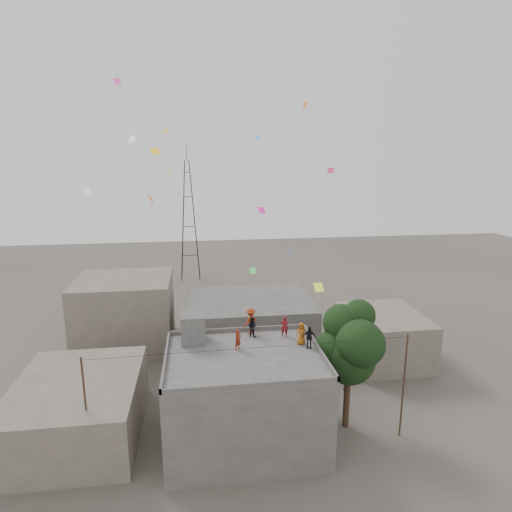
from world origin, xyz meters
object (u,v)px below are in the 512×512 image
at_px(transmission_tower, 189,220).
at_px(person_dark_adult, 309,337).
at_px(tree, 351,345).
at_px(person_red_adult, 284,326).
at_px(stair_head_box, 193,328).

xyz_separation_m(transmission_tower, person_dark_adult, (8.40, -39.43, -2.22)).
bearing_deg(person_dark_adult, tree, 8.80).
height_order(tree, person_dark_adult, tree).
bearing_deg(transmission_tower, person_dark_adult, -77.97).
bearing_deg(tree, person_dark_adult, -179.48).
distance_m(transmission_tower, person_red_adult, 38.11).
relative_size(tree, person_red_adult, 6.12).
bearing_deg(person_red_adult, tree, 165.56).
bearing_deg(person_red_adult, transmission_tower, -67.78).
bearing_deg(stair_head_box, transmission_tower, 91.23).
xyz_separation_m(tree, person_red_adult, (-4.21, 2.04, 0.74)).
bearing_deg(tree, stair_head_box, 169.26).
relative_size(transmission_tower, person_dark_adult, 13.37).
height_order(stair_head_box, tree, tree).
relative_size(transmission_tower, person_red_adult, 13.46).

